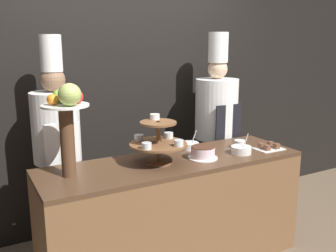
{
  "coord_description": "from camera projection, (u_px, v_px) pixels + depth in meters",
  "views": [
    {
      "loc": [
        -1.37,
        -2.08,
        1.77
      ],
      "look_at": [
        0.0,
        0.42,
        1.13
      ],
      "focal_mm": 40.0,
      "sensor_mm": 36.0,
      "label": 1
    }
  ],
  "objects": [
    {
      "name": "tiered_stand",
      "position": [
        158.0,
        140.0,
        2.77
      ],
      "size": [
        0.43,
        0.43,
        0.36
      ],
      "color": "brown",
      "rests_on": "buffet_counter"
    },
    {
      "name": "serving_bowl_far",
      "position": [
        190.0,
        146.0,
        3.18
      ],
      "size": [
        0.15,
        0.15,
        0.16
      ],
      "color": "white",
      "rests_on": "buffet_counter"
    },
    {
      "name": "cake_round",
      "position": [
        203.0,
        153.0,
        2.92
      ],
      "size": [
        0.23,
        0.23,
        0.1
      ],
      "color": "white",
      "rests_on": "buffet_counter"
    },
    {
      "name": "fruit_pedestal",
      "position": [
        67.0,
        116.0,
        2.45
      ],
      "size": [
        0.31,
        0.31,
        0.64
      ],
      "color": "brown",
      "rests_on": "buffet_counter"
    },
    {
      "name": "serving_bowl_near",
      "position": [
        241.0,
        150.0,
        3.06
      ],
      "size": [
        0.16,
        0.16,
        0.16
      ],
      "color": "white",
      "rests_on": "buffet_counter"
    },
    {
      "name": "cake_square_tray",
      "position": [
        269.0,
        147.0,
        3.18
      ],
      "size": [
        0.23,
        0.18,
        0.05
      ],
      "color": "white",
      "rests_on": "buffet_counter"
    },
    {
      "name": "buffet_counter",
      "position": [
        174.0,
        212.0,
        2.99
      ],
      "size": [
        2.08,
        0.63,
        0.88
      ],
      "color": "brown",
      "rests_on": "ground_plane"
    },
    {
      "name": "chef_center_left",
      "position": [
        216.0,
        123.0,
        3.72
      ],
      "size": [
        0.42,
        0.42,
        1.86
      ],
      "color": "#38332D",
      "rests_on": "ground_plane"
    },
    {
      "name": "cup_white",
      "position": [
        240.0,
        144.0,
        3.21
      ],
      "size": [
        0.09,
        0.09,
        0.07
      ],
      "color": "white",
      "rests_on": "buffet_counter"
    },
    {
      "name": "wall_back",
      "position": [
        126.0,
        81.0,
        3.59
      ],
      "size": [
        10.0,
        0.06,
        2.8
      ],
      "color": "black",
      "rests_on": "ground_plane"
    },
    {
      "name": "chef_left",
      "position": [
        57.0,
        144.0,
        2.99
      ],
      "size": [
        0.38,
        0.38,
        1.83
      ],
      "color": "#38332D",
      "rests_on": "ground_plane"
    }
  ]
}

